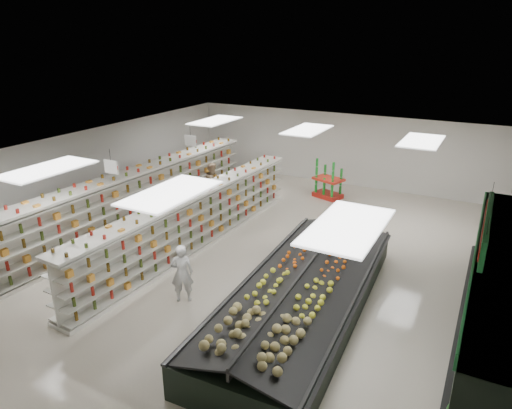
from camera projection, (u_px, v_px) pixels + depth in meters
The scene contains 15 objects.
floor at pixel (256, 251), 14.43m from camera, with size 16.00×16.00×0.00m, color beige.
ceiling at pixel (256, 152), 13.31m from camera, with size 14.00×16.00×0.02m, color white.
wall_back at pixel (339, 149), 20.49m from camera, with size 14.00×0.02×3.20m, color silver.
wall_front at pixel (21, 357), 7.25m from camera, with size 14.00×0.02×3.20m, color silver.
wall_left at pixel (90, 173), 16.95m from camera, with size 0.02×16.00×3.20m, color silver.
produce_wall_case at pixel (489, 289), 9.89m from camera, with size 0.93×8.00×2.20m.
aisle_sign_near at pixel (111, 167), 13.48m from camera, with size 0.52×0.06×0.75m.
aisle_sign_far at pixel (191, 141), 16.79m from camera, with size 0.52×0.06×0.75m.
hortifruti_banner at pixel (486, 227), 9.52m from camera, with size 0.12×3.20×0.95m.
gondola_left at pixel (136, 201), 15.97m from camera, with size 1.38×11.84×2.05m.
gondola_center at pixel (196, 222), 14.47m from camera, with size 1.18×10.51×1.82m.
produce_island at pixel (303, 292), 11.10m from camera, with size 3.18×7.90×1.16m.
soda_endcap at pixel (328, 181), 18.93m from camera, with size 1.37×1.13×1.50m.
shopper_main at pixel (182, 273), 11.48m from camera, with size 0.57×0.37×1.57m, color silver.
shopper_background at pixel (213, 183), 18.25m from camera, with size 0.82×0.50×1.68m, color tan.
Camera 1 is at (6.09, -11.49, 6.42)m, focal length 32.00 mm.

